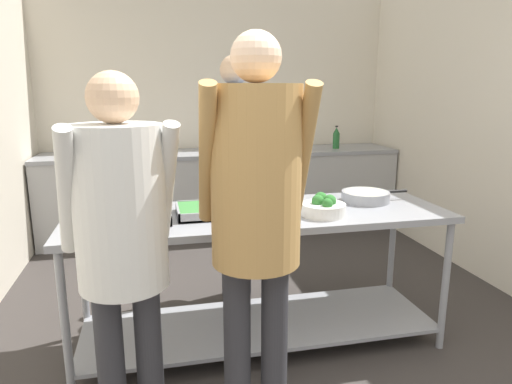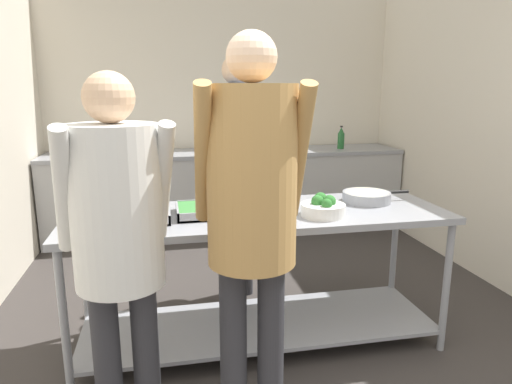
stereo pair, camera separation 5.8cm
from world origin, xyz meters
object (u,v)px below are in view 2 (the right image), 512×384
at_px(serving_tray_roast, 131,216).
at_px(sauce_pan, 367,196).
at_px(plate_stack, 267,203).
at_px(serving_tray_vegetables, 211,210).
at_px(water_bottle, 341,138).
at_px(cook_behind_counter, 237,149).
at_px(guest_serving_left, 252,199).
at_px(broccoli_bowl, 323,208).
at_px(guest_serving_right, 118,226).

distance_m(serving_tray_roast, sauce_pan, 1.48).
height_order(plate_stack, sauce_pan, plate_stack).
relative_size(plate_stack, sauce_pan, 0.52).
xyz_separation_m(plate_stack, sauce_pan, (0.67, 0.02, 0.00)).
xyz_separation_m(serving_tray_roast, sauce_pan, (1.48, 0.12, 0.01)).
relative_size(serving_tray_roast, serving_tray_vegetables, 1.08).
distance_m(plate_stack, water_bottle, 2.55).
xyz_separation_m(serving_tray_vegetables, cook_behind_counter, (0.27, 0.70, 0.26)).
bearing_deg(water_bottle, guest_serving_left, -118.40).
bearing_deg(water_bottle, broccoli_bowl, -114.02).
relative_size(serving_tray_roast, plate_stack, 1.83).
distance_m(plate_stack, cook_behind_counter, 0.68).
height_order(guest_serving_right, water_bottle, guest_serving_right).
bearing_deg(broccoli_bowl, serving_tray_roast, 173.29).
distance_m(serving_tray_roast, broccoli_bowl, 1.10).
xyz_separation_m(serving_tray_vegetables, sauce_pan, (1.03, 0.09, 0.01)).
height_order(serving_tray_roast, water_bottle, water_bottle).
height_order(serving_tray_roast, guest_serving_left, guest_serving_left).
bearing_deg(plate_stack, water_bottle, 58.02).
relative_size(serving_tray_roast, guest_serving_left, 0.24).
xyz_separation_m(sauce_pan, water_bottle, (0.68, 2.14, 0.14)).
height_order(serving_tray_vegetables, cook_behind_counter, cook_behind_counter).
distance_m(serving_tray_roast, serving_tray_vegetables, 0.45).
xyz_separation_m(serving_tray_vegetables, guest_serving_right, (-0.46, -0.66, 0.13)).
bearing_deg(cook_behind_counter, serving_tray_roast, -134.67).
distance_m(serving_tray_roast, guest_serving_left, 0.92).
bearing_deg(sauce_pan, guest_serving_left, -138.56).
distance_m(broccoli_bowl, cook_behind_counter, 0.97).
bearing_deg(sauce_pan, serving_tray_roast, -175.20).
bearing_deg(sauce_pan, cook_behind_counter, 141.15).
bearing_deg(guest_serving_left, serving_tray_vegetables, 98.30).
height_order(guest_serving_left, water_bottle, guest_serving_left).
relative_size(guest_serving_left, cook_behind_counter, 1.00).
height_order(serving_tray_roast, plate_stack, plate_stack).
bearing_deg(water_bottle, cook_behind_counter, -133.03).
bearing_deg(cook_behind_counter, sauce_pan, -38.85).
bearing_deg(serving_tray_vegetables, guest_serving_right, -125.26).
height_order(serving_tray_vegetables, broccoli_bowl, broccoli_bowl).
height_order(guest_serving_left, cook_behind_counter, same).
bearing_deg(plate_stack, sauce_pan, 1.80).
xyz_separation_m(serving_tray_vegetables, water_bottle, (1.70, 2.23, 0.15)).
bearing_deg(serving_tray_vegetables, serving_tray_roast, -175.60).
height_order(broccoli_bowl, water_bottle, water_bottle).
bearing_deg(guest_serving_left, serving_tray_roast, 128.95).
relative_size(plate_stack, cook_behind_counter, 0.13).
xyz_separation_m(guest_serving_right, cook_behind_counter, (0.74, 1.35, 0.13)).
xyz_separation_m(plate_stack, guest_serving_right, (-0.82, -0.72, 0.12)).
distance_m(plate_stack, guest_serving_right, 1.10).
relative_size(serving_tray_vegetables, guest_serving_left, 0.22).
xyz_separation_m(guest_serving_left, cook_behind_counter, (0.17, 1.42, 0.03)).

